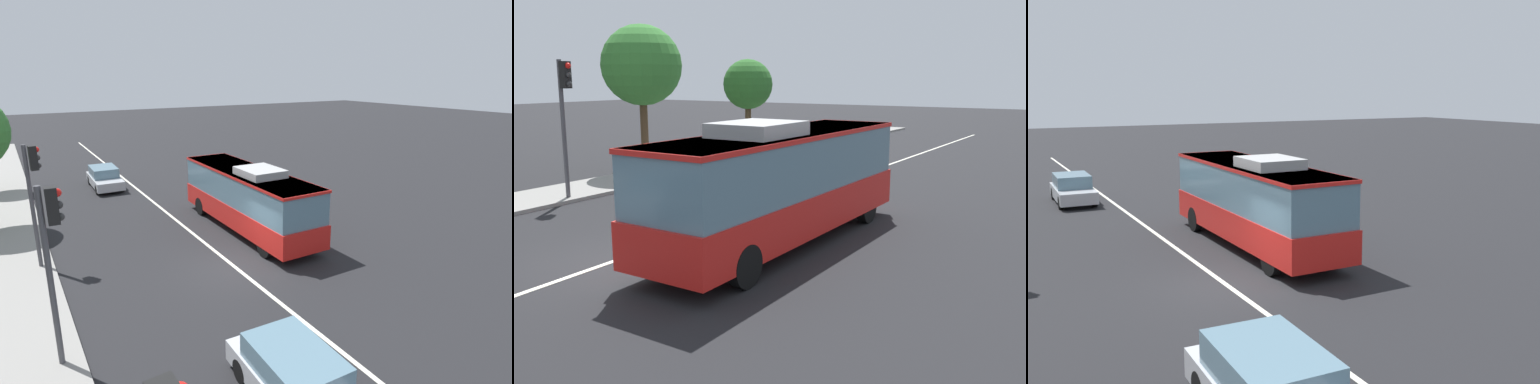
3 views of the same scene
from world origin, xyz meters
TOP-DOWN VIEW (x-y plane):
  - ground_plane at (0.00, 0.00)m, footprint 160.00×160.00m
  - lane_centre_line at (0.00, 0.00)m, footprint 76.00×0.16m
  - transit_bus at (3.50, -2.72)m, footprint 10.01×2.53m
  - sedan_silver_ahead at (15.88, 1.79)m, footprint 4.54×1.91m
  - traffic_light_mid_block at (3.97, 6.80)m, footprint 0.34×0.62m
  - street_tree_kerbside_left at (10.13, 9.01)m, footprint 3.76×3.76m
  - street_tree_kerbside_centre at (18.28, 8.61)m, footprint 2.91×2.91m

SIDE VIEW (x-z plane):
  - ground_plane at x=0.00m, z-range 0.00..0.00m
  - lane_centre_line at x=0.00m, z-range 0.00..0.01m
  - sedan_silver_ahead at x=15.88m, z-range -0.01..1.46m
  - transit_bus at x=3.50m, z-range 0.08..3.54m
  - traffic_light_mid_block at x=3.97m, z-range 0.96..6.16m
  - street_tree_kerbside_centre at x=18.28m, z-range 1.31..6.94m
  - street_tree_kerbside_left at x=10.13m, z-range 1.59..8.60m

